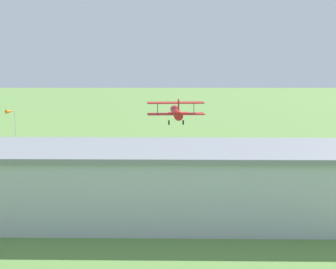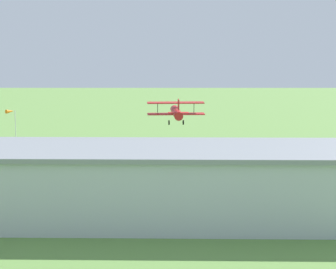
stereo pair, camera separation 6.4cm
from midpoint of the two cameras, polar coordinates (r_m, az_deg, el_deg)
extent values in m
plane|color=#608C42|center=(77.80, -4.10, -1.09)|extent=(400.00, 400.00, 0.00)
cube|color=#B7BCC6|center=(40.42, -2.44, -5.36)|extent=(32.78, 10.73, 5.04)
cube|color=gray|center=(39.92, -2.46, -1.58)|extent=(33.39, 11.34, 0.35)
cube|color=#384251|center=(45.55, -2.04, -4.49)|extent=(10.00, 0.32, 4.13)
cylinder|color=#B21E1E|center=(70.06, 0.88, 2.35)|extent=(1.62, 5.95, 1.58)
cone|color=black|center=(73.30, 0.63, 2.36)|extent=(0.84, 0.83, 0.83)
cube|color=#B21E1E|center=(70.76, 0.83, 2.22)|extent=(7.68, 2.05, 0.23)
cube|color=#B21E1E|center=(71.11, 0.79, 3.42)|extent=(7.68, 2.05, 0.23)
cube|color=#B21E1E|center=(67.47, 1.10, 3.23)|extent=(0.21, 1.21, 1.39)
cube|color=#B21E1E|center=(67.47, 1.10, 2.33)|extent=(2.67, 1.13, 0.15)
cylinder|color=black|center=(70.76, 1.61, 1.30)|extent=(0.20, 0.65, 0.64)
cylinder|color=black|center=(70.57, 0.07, 1.28)|extent=(0.20, 0.65, 0.64)
cylinder|color=#332D28|center=(71.21, 2.75, 2.83)|extent=(0.10, 0.21, 1.50)
cylinder|color=#332D28|center=(70.73, -1.15, 2.81)|extent=(0.10, 0.21, 1.50)
cylinder|color=#72338C|center=(55.44, 16.99, -4.44)|extent=(0.40, 0.40, 0.77)
cylinder|color=navy|center=(55.31, 17.02, -3.77)|extent=(0.47, 0.47, 0.55)
sphere|color=#9E704C|center=(55.24, 17.03, -3.38)|extent=(0.21, 0.21, 0.21)
cylinder|color=orange|center=(55.24, 10.58, -4.28)|extent=(0.34, 0.34, 0.77)
cylinder|color=orange|center=(55.11, 10.60, -3.61)|extent=(0.40, 0.40, 0.55)
sphere|color=beige|center=(55.04, 10.61, -3.22)|extent=(0.21, 0.21, 0.21)
cylinder|color=beige|center=(51.64, 15.86, -5.20)|extent=(0.45, 0.45, 0.86)
cylinder|color=beige|center=(51.49, 15.89, -4.41)|extent=(0.54, 0.54, 0.61)
sphere|color=#D8AD84|center=(51.41, 15.90, -3.95)|extent=(0.23, 0.23, 0.23)
cylinder|color=#3F3F47|center=(56.24, 15.31, -4.14)|extent=(0.37, 0.37, 0.90)
cylinder|color=beige|center=(56.10, 15.34, -3.38)|extent=(0.44, 0.44, 0.64)
sphere|color=#9E704C|center=(56.02, 15.35, -2.93)|extent=(0.24, 0.24, 0.24)
cylinder|color=orange|center=(52.66, 15.68, -4.95)|extent=(0.41, 0.41, 0.86)
cylinder|color=#72338C|center=(52.51, 15.70, -4.17)|extent=(0.49, 0.49, 0.61)
sphere|color=brown|center=(52.43, 15.72, -3.71)|extent=(0.23, 0.23, 0.23)
cylinder|color=silver|center=(80.06, -16.01, 0.70)|extent=(0.12, 0.12, 5.04)
cone|color=orange|center=(80.03, -16.55, 2.39)|extent=(1.28, 1.39, 0.60)
camera|label=1|loc=(0.03, -90.03, 0.00)|focal=57.08mm
camera|label=2|loc=(0.03, 89.97, 0.00)|focal=57.08mm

